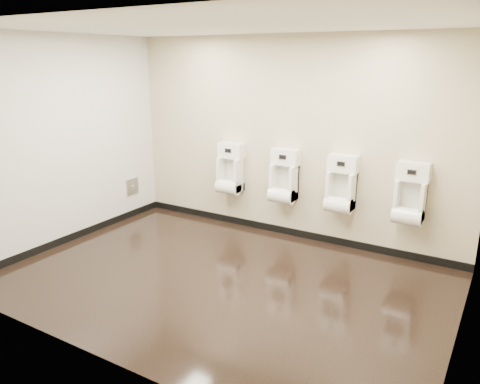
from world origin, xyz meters
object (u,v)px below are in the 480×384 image
object	(u,v)px
access_panel	(132,186)
urinal_0	(230,172)
urinal_3	(410,198)
urinal_2	(341,188)
urinal_1	(284,180)

from	to	relation	value
access_panel	urinal_0	world-z (taller)	urinal_0
access_panel	urinal_3	size ratio (longest dim) A/B	0.34
urinal_0	urinal_3	size ratio (longest dim) A/B	1.00
access_panel	urinal_2	bearing A→B (deg)	7.19
urinal_1	access_panel	bearing A→B (deg)	-170.45
access_panel	urinal_1	size ratio (longest dim) A/B	0.34
access_panel	urinal_0	xyz separation A→B (m)	(1.60, 0.42, 0.34)
access_panel	urinal_2	distance (m)	3.36
urinal_0	access_panel	bearing A→B (deg)	-165.36
urinal_1	urinal_2	distance (m)	0.83
urinal_2	urinal_3	world-z (taller)	same
urinal_0	urinal_3	xyz separation A→B (m)	(2.59, 0.00, 0.00)
urinal_2	urinal_3	size ratio (longest dim) A/B	1.00
urinal_0	urinal_1	size ratio (longest dim) A/B	1.00
access_panel	urinal_1	world-z (taller)	urinal_1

